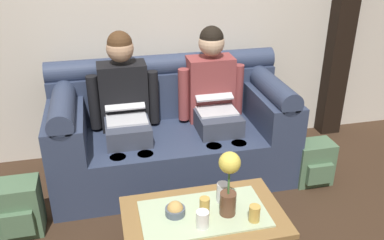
{
  "coord_description": "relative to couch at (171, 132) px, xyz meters",
  "views": [
    {
      "loc": [
        -0.53,
        -1.86,
        1.96
      ],
      "look_at": [
        0.08,
        0.76,
        0.67
      ],
      "focal_mm": 38.76,
      "sensor_mm": 36.0,
      "label": 1
    }
  ],
  "objects": [
    {
      "name": "person_right",
      "position": [
        0.36,
        -0.0,
        0.28
      ],
      "size": [
        0.56,
        0.67,
        1.22
      ],
      "color": "#383D4C",
      "rests_on": "ground_plane"
    },
    {
      "name": "backpack_right",
      "position": [
        1.1,
        -0.44,
        -0.2
      ],
      "size": [
        0.3,
        0.25,
        0.36
      ],
      "color": "#4C6B4C",
      "rests_on": "ground_plane"
    },
    {
      "name": "cup_near_right",
      "position": [
        0.14,
        -0.99,
        0.06
      ],
      "size": [
        0.08,
        0.08,
        0.13
      ],
      "primitive_type": "cylinder",
      "color": "silver",
      "rests_on": "coffee_table"
    },
    {
      "name": "couch",
      "position": [
        0.0,
        0.0,
        0.0
      ],
      "size": [
        1.92,
        0.88,
        0.96
      ],
      "color": "#2D3851",
      "rests_on": "ground_plane"
    },
    {
      "name": "coffee_table",
      "position": [
        -0.0,
        -1.08,
        -0.06
      ],
      "size": [
        0.98,
        0.59,
        0.37
      ],
      "color": "olive",
      "rests_on": "ground_plane"
    },
    {
      "name": "person_left",
      "position": [
        -0.36,
        -0.0,
        0.28
      ],
      "size": [
        0.56,
        0.67,
        1.22
      ],
      "color": "#383D4C",
      "rests_on": "ground_plane"
    },
    {
      "name": "cup_far_center",
      "position": [
        -0.04,
        -1.2,
        0.04
      ],
      "size": [
        0.08,
        0.08,
        0.1
      ],
      "primitive_type": "cylinder",
      "color": "white",
      "rests_on": "coffee_table"
    },
    {
      "name": "snack_bowl",
      "position": [
        -0.17,
        -1.06,
        0.02
      ],
      "size": [
        0.12,
        0.12,
        0.1
      ],
      "color": "#4C5666",
      "rests_on": "coffee_table"
    },
    {
      "name": "backpack_left",
      "position": [
        -1.15,
        -0.54,
        -0.18
      ],
      "size": [
        0.28,
        0.27,
        0.39
      ],
      "color": "#4C6B4C",
      "rests_on": "ground_plane"
    },
    {
      "name": "flower_vase",
      "position": [
        0.14,
        -1.12,
        0.23
      ],
      "size": [
        0.13,
        0.13,
        0.42
      ],
      "color": "brown",
      "rests_on": "coffee_table"
    },
    {
      "name": "cup_far_left",
      "position": [
        0.27,
        -1.22,
        0.04
      ],
      "size": [
        0.07,
        0.07,
        0.1
      ],
      "primitive_type": "cylinder",
      "color": "gold",
      "rests_on": "coffee_table"
    },
    {
      "name": "cup_near_left",
      "position": [
        0.0,
        -1.1,
        0.05
      ],
      "size": [
        0.06,
        0.06,
        0.12
      ],
      "primitive_type": "cylinder",
      "color": "gold",
      "rests_on": "coffee_table"
    }
  ]
}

